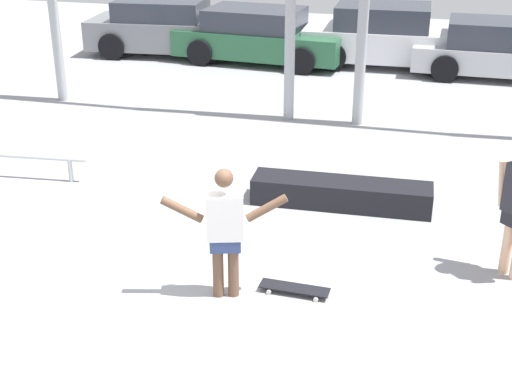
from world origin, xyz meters
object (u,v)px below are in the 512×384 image
(skateboarder, at_px, (225,228))
(parked_car_green, at_px, (260,36))
(skateboard, at_px, (294,288))
(parked_car_grey, at_px, (167,28))
(grind_box, at_px, (341,193))
(parked_car_white, at_px, (387,36))
(parked_car_silver, at_px, (501,50))

(skateboarder, relative_size, parked_car_green, 0.35)
(skateboard, xyz_separation_m, parked_car_grey, (-5.72, 10.86, 0.63))
(skateboarder, distance_m, parked_car_grey, 12.16)
(skateboarder, distance_m, grind_box, 2.95)
(skateboard, relative_size, parked_car_green, 0.19)
(skateboard, bearing_deg, parked_car_grey, 119.82)
(skateboard, distance_m, parked_car_white, 11.13)
(skateboard, bearing_deg, parked_car_green, 108.46)
(parked_car_grey, xyz_separation_m, parked_car_green, (2.59, -0.22, -0.05))
(parked_car_grey, height_order, parked_car_silver, parked_car_grey)
(parked_car_silver, bearing_deg, parked_car_grey, 179.55)
(parked_car_white, bearing_deg, skateboard, -91.70)
(skateboard, height_order, parked_car_silver, parked_car_silver)
(skateboarder, bearing_deg, skateboard, 0.34)
(skateboard, height_order, parked_car_green, parked_car_green)
(parked_car_grey, height_order, parked_car_white, parked_car_white)
(parked_car_silver, bearing_deg, skateboarder, -106.49)
(parked_car_grey, relative_size, parked_car_green, 0.97)
(parked_car_grey, xyz_separation_m, parked_car_silver, (8.43, -0.24, -0.07))
(skateboarder, xyz_separation_m, parked_car_green, (-2.39, 10.87, -0.20))
(parked_car_grey, xyz_separation_m, parked_car_white, (5.73, 0.25, 0.02))
(skateboard, bearing_deg, grind_box, 88.26)
(parked_car_green, relative_size, parked_car_silver, 1.07)
(skateboarder, xyz_separation_m, parked_car_white, (0.75, 11.34, -0.13))
(skateboarder, relative_size, skateboard, 1.90)
(skateboarder, bearing_deg, parked_car_grey, 97.13)
(parked_car_green, xyz_separation_m, parked_car_white, (3.14, 0.47, 0.07))
(skateboarder, distance_m, parked_car_green, 11.13)
(parked_car_grey, relative_size, parked_car_silver, 1.03)
(skateboard, bearing_deg, parked_car_white, 92.00)
(grind_box, xyz_separation_m, parked_car_grey, (-5.89, 8.36, 0.51))
(parked_car_green, bearing_deg, skateboard, -68.95)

